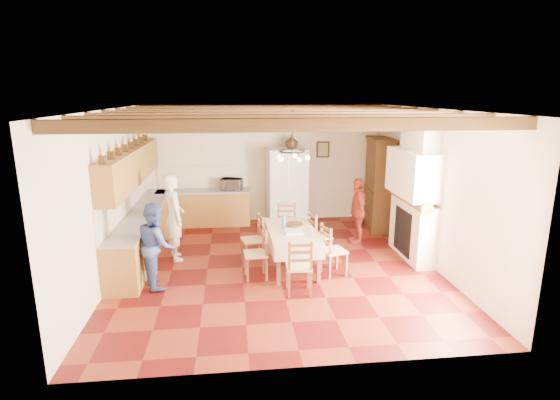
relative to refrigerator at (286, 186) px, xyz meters
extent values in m
cube|color=#4B0B0B|center=(-0.55, -2.86, -0.98)|extent=(6.00, 6.50, 0.02)
cube|color=white|center=(-0.55, -2.86, 2.04)|extent=(6.00, 6.50, 0.02)
cube|color=beige|center=(-0.55, 0.40, 0.53)|extent=(6.00, 0.02, 3.00)
cube|color=beige|center=(-0.55, -6.12, 0.53)|extent=(6.00, 0.02, 3.00)
cube|color=beige|center=(-3.56, -2.86, 0.53)|extent=(0.02, 6.50, 3.00)
cube|color=beige|center=(2.46, -2.86, 0.53)|extent=(0.02, 6.50, 3.00)
cube|color=brown|center=(-3.25, -1.81, -0.54)|extent=(0.60, 4.30, 0.86)
cube|color=brown|center=(-2.10, 0.09, -0.54)|extent=(2.30, 0.60, 0.86)
cube|color=gray|center=(-3.25, -1.81, -0.09)|extent=(0.62, 4.30, 0.04)
cube|color=gray|center=(-2.10, 0.09, -0.09)|extent=(2.34, 0.62, 0.04)
cube|color=silver|center=(-3.54, -1.81, 0.23)|extent=(0.03, 4.30, 0.60)
cube|color=silver|center=(-2.10, 0.37, 0.23)|extent=(2.30, 0.03, 0.60)
cube|color=brown|center=(-3.38, -1.81, 0.88)|extent=(0.35, 4.20, 0.70)
cube|color=#2F2012|center=(1.00, 0.37, 0.88)|extent=(0.34, 0.03, 0.42)
cube|color=silver|center=(0.00, 0.00, 0.00)|extent=(1.02, 0.86, 1.94)
cube|color=beige|center=(-0.27, -2.94, -0.24)|extent=(0.93, 1.75, 0.05)
cube|color=brown|center=(-0.60, -3.72, -0.61)|extent=(0.07, 0.07, 0.71)
cube|color=brown|center=(0.11, -3.70, -0.61)|extent=(0.07, 0.07, 0.71)
cube|color=brown|center=(-0.64, -2.18, -0.61)|extent=(0.07, 0.07, 0.71)
cube|color=brown|center=(0.07, -2.16, -0.61)|extent=(0.07, 0.07, 0.71)
torus|color=black|center=(-0.27, -2.94, 1.28)|extent=(0.47, 0.47, 0.03)
imported|color=silver|center=(-2.54, -2.23, -0.10)|extent=(0.60, 0.74, 1.75)
imported|color=#4057A2|center=(-2.70, -3.49, -0.23)|extent=(0.78, 0.87, 1.49)
imported|color=#9E3023|center=(1.39, -1.67, -0.23)|extent=(0.40, 0.88, 1.48)
imported|color=silver|center=(-1.39, 0.09, 0.07)|extent=(0.59, 0.47, 0.28)
imported|color=#35200D|center=(0.13, 0.00, 1.14)|extent=(0.37, 0.37, 0.34)
camera|label=1|loc=(-1.36, -10.77, 2.31)|focal=28.00mm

